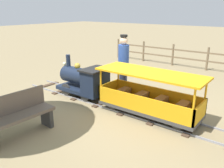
{
  "coord_description": "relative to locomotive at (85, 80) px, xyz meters",
  "views": [
    {
      "loc": [
        -4.26,
        -3.07,
        2.27
      ],
      "look_at": [
        0.0,
        0.19,
        0.55
      ],
      "focal_mm": 37.42,
      "sensor_mm": 36.0,
      "label": 1
    }
  ],
  "objects": [
    {
      "name": "fence_section",
      "position": [
        4.97,
        -1.02,
        0.0
      ],
      "size": [
        0.08,
        7.13,
        0.9
      ],
      "color": "#756047",
      "rests_on": "ground_plane"
    },
    {
      "name": "locomotive",
      "position": [
        0.0,
        0.0,
        0.0
      ],
      "size": [
        0.75,
        1.45,
        1.05
      ],
      "color": "#192338",
      "rests_on": "ground_plane"
    },
    {
      "name": "passenger_car",
      "position": [
        0.0,
        -1.92,
        -0.06
      ],
      "size": [
        0.85,
        2.35,
        0.97
      ],
      "color": "#3F3F3F",
      "rests_on": "ground_plane"
    },
    {
      "name": "ground_plane",
      "position": [
        0.0,
        -1.1,
        -0.48
      ],
      "size": [
        60.0,
        60.0,
        0.0
      ],
      "primitive_type": "plane",
      "color": "#8C7A56"
    },
    {
      "name": "track",
      "position": [
        0.0,
        -1.02,
        -0.47
      ],
      "size": [
        0.79,
        6.05,
        0.04
      ],
      "color": "gray",
      "rests_on": "ground_plane"
    },
    {
      "name": "park_bench",
      "position": [
        -2.22,
        -0.44,
        -0.07
      ],
      "size": [
        1.32,
        0.45,
        0.82
      ],
      "color": "brown",
      "rests_on": "ground_plane"
    },
    {
      "name": "conductor_person",
      "position": [
        1.0,
        -0.55,
        0.47
      ],
      "size": [
        0.3,
        0.3,
        1.62
      ],
      "color": "#282D47",
      "rests_on": "ground_plane"
    }
  ]
}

